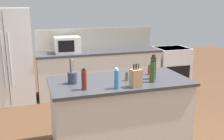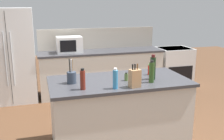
# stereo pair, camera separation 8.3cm
# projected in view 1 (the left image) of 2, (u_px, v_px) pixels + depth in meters

# --- Properties ---
(back_counter_run) EXTENTS (2.68, 0.66, 0.94)m
(back_counter_run) POSITION_uv_depth(u_px,v_px,m) (100.00, 72.00, 5.74)
(back_counter_run) COLOR beige
(back_counter_run) RESTS_ON ground_plane
(wall_backsplash) EXTENTS (2.64, 0.03, 0.46)m
(wall_backsplash) POSITION_uv_depth(u_px,v_px,m) (96.00, 38.00, 5.86)
(wall_backsplash) COLOR #B2A899
(wall_backsplash) RESTS_ON back_counter_run
(kitchen_island) EXTENTS (1.86, 0.94, 0.94)m
(kitchen_island) POSITION_uv_depth(u_px,v_px,m) (120.00, 112.00, 3.62)
(kitchen_island) COLOR beige
(kitchen_island) RESTS_ON ground_plane
(refrigerator) EXTENTS (0.94, 0.75, 1.85)m
(refrigerator) POSITION_uv_depth(u_px,v_px,m) (8.00, 56.00, 5.14)
(refrigerator) COLOR white
(refrigerator) RESTS_ON ground_plane
(range_oven) EXTENTS (0.76, 0.65, 0.92)m
(range_oven) POSITION_uv_depth(u_px,v_px,m) (171.00, 67.00, 6.25)
(range_oven) COLOR white
(range_oven) RESTS_ON ground_plane
(microwave) EXTENTS (0.51, 0.39, 0.33)m
(microwave) POSITION_uv_depth(u_px,v_px,m) (67.00, 45.00, 5.38)
(microwave) COLOR white
(microwave) RESTS_ON back_counter_run
(knife_block) EXTENTS (0.14, 0.12, 0.29)m
(knife_block) POSITION_uv_depth(u_px,v_px,m) (136.00, 78.00, 3.18)
(knife_block) COLOR #A87C54
(knife_block) RESTS_ON kitchen_island
(utensil_crock) EXTENTS (0.12, 0.12, 0.32)m
(utensil_crock) POSITION_uv_depth(u_px,v_px,m) (72.00, 77.00, 3.32)
(utensil_crock) COLOR #333D4C
(utensil_crock) RESTS_ON kitchen_island
(spice_jar_oregano) EXTENTS (0.05, 0.05, 0.11)m
(spice_jar_oregano) POSITION_uv_depth(u_px,v_px,m) (127.00, 77.00, 3.46)
(spice_jar_oregano) COLOR #567038
(spice_jar_oregano) RESTS_ON kitchen_island
(olive_oil_bottle) EXTENTS (0.07, 0.07, 0.29)m
(olive_oil_bottle) POSITION_uv_depth(u_px,v_px,m) (152.00, 72.00, 3.37)
(olive_oil_bottle) COLOR #2D4C1E
(olive_oil_bottle) RESTS_ON kitchen_island
(wine_bottle) EXTENTS (0.07, 0.07, 0.34)m
(wine_bottle) POSITION_uv_depth(u_px,v_px,m) (153.00, 68.00, 3.51)
(wine_bottle) COLOR black
(wine_bottle) RESTS_ON kitchen_island
(vinegar_bottle) EXTENTS (0.06, 0.06, 0.26)m
(vinegar_bottle) POSITION_uv_depth(u_px,v_px,m) (84.00, 80.00, 3.08)
(vinegar_bottle) COLOR maroon
(vinegar_bottle) RESTS_ON kitchen_island
(dish_soap_bottle) EXTENTS (0.06, 0.06, 0.25)m
(dish_soap_bottle) POSITION_uv_depth(u_px,v_px,m) (117.00, 79.00, 3.12)
(dish_soap_bottle) COLOR #3384BC
(dish_soap_bottle) RESTS_ON kitchen_island
(hot_sauce_bottle) EXTENTS (0.05, 0.05, 0.15)m
(hot_sauce_bottle) POSITION_uv_depth(u_px,v_px,m) (150.00, 70.00, 3.75)
(hot_sauce_bottle) COLOR red
(hot_sauce_bottle) RESTS_ON kitchen_island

